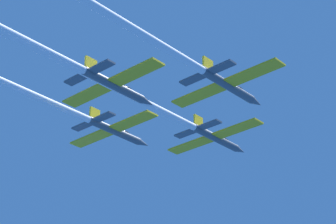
# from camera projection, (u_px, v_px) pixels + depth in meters

# --- Properties ---
(jet_lead) EXTENTS (18.91, 59.23, 3.13)m
(jet_lead) POSITION_uv_depth(u_px,v_px,m) (149.00, 104.00, 102.12)
(jet_lead) COLOR #4C5660
(jet_left_wing) EXTENTS (18.91, 58.73, 3.13)m
(jet_left_wing) POSITION_uv_depth(u_px,v_px,m) (37.00, 97.00, 101.11)
(jet_left_wing) COLOR #4C5660
(jet_right_wing) EXTENTS (18.91, 61.68, 3.13)m
(jet_right_wing) POSITION_uv_depth(u_px,v_px,m) (144.00, 35.00, 84.43)
(jet_right_wing) COLOR #4C5660
(jet_slot) EXTENTS (18.91, 50.54, 3.13)m
(jet_slot) POSITION_uv_depth(u_px,v_px,m) (44.00, 50.00, 87.69)
(jet_slot) COLOR #4C5660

